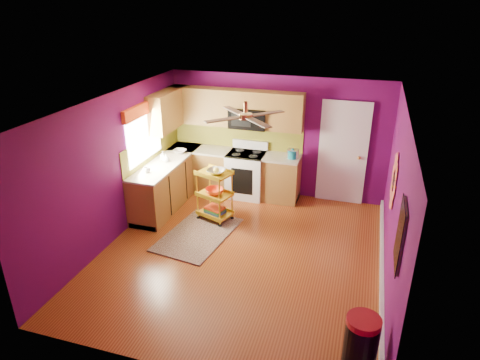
% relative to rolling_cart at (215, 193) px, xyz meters
% --- Properties ---
extents(ground, '(5.00, 5.00, 0.00)m').
position_rel_rolling_cart_xyz_m(ground, '(0.81, -0.96, -0.56)').
color(ground, maroon).
rests_on(ground, ground).
extents(room_envelope, '(4.54, 5.04, 2.52)m').
position_rel_rolling_cart_xyz_m(room_envelope, '(0.83, -0.96, 1.08)').
color(room_envelope, '#590A50').
rests_on(room_envelope, ground).
extents(lower_cabinets, '(2.81, 2.31, 0.94)m').
position_rel_rolling_cart_xyz_m(lower_cabinets, '(-0.54, 0.86, -0.12)').
color(lower_cabinets, brown).
rests_on(lower_cabinets, ground).
extents(electric_range, '(0.76, 0.66, 1.13)m').
position_rel_rolling_cart_xyz_m(electric_range, '(0.26, 1.21, -0.07)').
color(electric_range, white).
rests_on(electric_range, ground).
extents(upper_cabinetry, '(2.80, 2.30, 1.26)m').
position_rel_rolling_cart_xyz_m(upper_cabinetry, '(-0.43, 1.21, 1.24)').
color(upper_cabinetry, brown).
rests_on(upper_cabinetry, ground).
extents(left_window, '(0.08, 1.35, 1.08)m').
position_rel_rolling_cart_xyz_m(left_window, '(-1.41, 0.09, 1.18)').
color(left_window, white).
rests_on(left_window, ground).
extents(panel_door, '(0.95, 0.11, 2.15)m').
position_rel_rolling_cart_xyz_m(panel_door, '(2.16, 1.51, 0.47)').
color(panel_door, white).
rests_on(panel_door, ground).
extents(right_wall_art, '(0.04, 2.74, 1.04)m').
position_rel_rolling_cart_xyz_m(right_wall_art, '(3.04, -1.30, 0.89)').
color(right_wall_art, black).
rests_on(right_wall_art, ground).
extents(ceiling_fan, '(1.01, 1.01, 0.26)m').
position_rel_rolling_cart_xyz_m(ceiling_fan, '(0.81, -0.76, 1.74)').
color(ceiling_fan, '#BF8C3F').
rests_on(ceiling_fan, ground).
extents(shag_rug, '(1.24, 1.78, 0.02)m').
position_rel_rolling_cart_xyz_m(shag_rug, '(-0.10, -0.62, -0.54)').
color(shag_rug, black).
rests_on(shag_rug, ground).
extents(rolling_cart, '(0.71, 0.61, 1.08)m').
position_rel_rolling_cart_xyz_m(rolling_cart, '(0.00, 0.00, 0.00)').
color(rolling_cart, gold).
rests_on(rolling_cart, ground).
extents(trash_can, '(0.50, 0.50, 0.73)m').
position_rel_rolling_cart_xyz_m(trash_can, '(2.77, -2.84, -0.19)').
color(trash_can, black).
rests_on(trash_can, ground).
extents(teal_kettle, '(0.18, 0.18, 0.21)m').
position_rel_rolling_cart_xyz_m(teal_kettle, '(1.21, 1.20, 0.47)').
color(teal_kettle, teal).
rests_on(teal_kettle, lower_cabinets).
extents(toaster, '(0.22, 0.15, 0.18)m').
position_rel_rolling_cart_xyz_m(toaster, '(1.21, 1.24, 0.47)').
color(toaster, beige).
rests_on(toaster, lower_cabinets).
extents(soap_bottle_a, '(0.08, 0.08, 0.18)m').
position_rel_rolling_cart_xyz_m(soap_bottle_a, '(-1.21, 0.38, 0.47)').
color(soap_bottle_a, '#EA3F72').
rests_on(soap_bottle_a, lower_cabinets).
extents(soap_bottle_b, '(0.12, 0.12, 0.15)m').
position_rel_rolling_cart_xyz_m(soap_bottle_b, '(-1.11, 0.30, 0.46)').
color(soap_bottle_b, white).
rests_on(soap_bottle_b, lower_cabinets).
extents(counter_dish, '(0.26, 0.26, 0.06)m').
position_rel_rolling_cart_xyz_m(counter_dish, '(-1.07, 0.85, 0.42)').
color(counter_dish, white).
rests_on(counter_dish, lower_cabinets).
extents(counter_cup, '(0.13, 0.13, 0.10)m').
position_rel_rolling_cart_xyz_m(counter_cup, '(-1.21, -0.29, 0.43)').
color(counter_cup, white).
rests_on(counter_cup, lower_cabinets).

